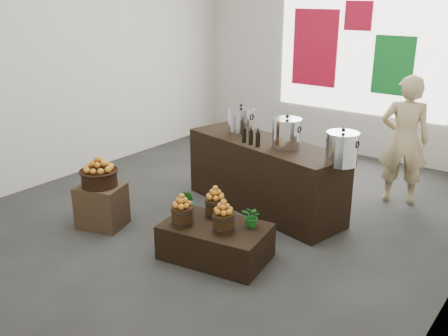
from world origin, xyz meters
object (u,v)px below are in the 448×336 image
Objects in this scene: crate at (102,206)px; shopper at (404,140)px; display_table at (215,241)px; counter at (264,175)px; stock_pot_center at (287,134)px; wicker_basket at (99,178)px; stock_pot_right at (342,149)px; stock_pot_left at (241,122)px.

shopper reaches higher than crate.
shopper is at bearing 59.97° from display_table.
crate is 0.23× the size of counter.
stock_pot_center is at bearing 33.71° from shopper.
wicker_basket is 2.46m from stock_pot_center.
crate is at bearing -115.60° from counter.
stock_pot_center is 1.00× the size of stock_pot_right.
stock_pot_left is at bearing 107.10° from display_table.
counter reaches higher than display_table.
stock_pot_left is at bearing -180.00° from counter.
stock_pot_center and stock_pot_right have the same top height.
counter is at bearing -12.23° from stock_pot_left.
counter is (-0.32, 1.52, 0.28)m from display_table.
stock_pot_right reaches higher than wicker_basket.
counter is at bearing 167.77° from stock_pot_center.
counter is 6.47× the size of stock_pot_right.
wicker_basket is 1.22× the size of stock_pot_center.
crate is at bearing 27.86° from shopper.
counter is 2.04m from shopper.
counter is 0.77m from stock_pot_center.
wicker_basket is (0.00, 0.00, 0.38)m from crate.
stock_pot_right is at bearing 29.96° from wicker_basket.
stock_pot_center reaches higher than display_table.
display_table is at bearing -63.70° from stock_pot_left.
shopper reaches higher than display_table.
wicker_basket reaches higher than display_table.
stock_pot_left is at bearing 64.57° from wicker_basket.
wicker_basket is at bearing 178.72° from display_table.
counter is at bearing 23.63° from shopper.
shopper is (1.06, 1.47, -0.24)m from stock_pot_center.
stock_pot_center is 1.82m from shopper.
stock_pot_left is 1.00× the size of stock_pot_right.
counter is (1.36, 1.75, -0.17)m from wicker_basket.
stock_pot_center is at bearing 78.88° from display_table.
crate is 2.23m from counter.
stock_pot_left reaches higher than display_table.
crate is at bearing 178.72° from display_table.
display_table is 1.81m from stock_pot_right.
wicker_basket is at bearing -115.60° from counter.
stock_pot_center is (1.73, 1.67, 0.50)m from wicker_basket.
shopper is (1.43, 1.39, 0.43)m from counter.
stock_pot_left is at bearing 64.57° from crate.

